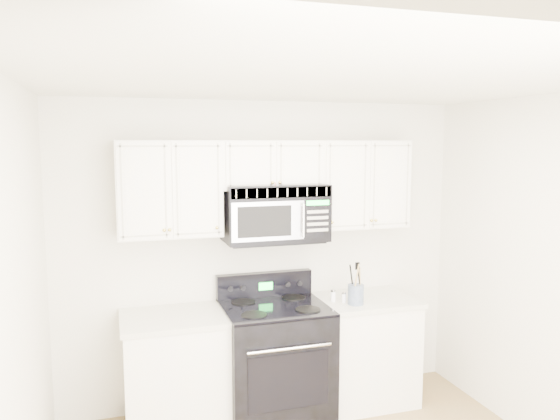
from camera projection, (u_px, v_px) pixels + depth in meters
name	position (u px, v px, depth m)	size (l,w,h in m)	color
room	(349.00, 314.00, 3.06)	(3.51, 3.51, 2.61)	olive
base_cabinet_left	(178.00, 376.00, 4.30)	(0.86, 0.65, 0.92)	silver
base_cabinet_right	(363.00, 353.00, 4.77)	(0.86, 0.65, 0.92)	silver
range	(275.00, 359.00, 4.49)	(0.84, 0.76, 1.14)	black
upper_cabinets	(270.00, 182.00, 4.49)	(2.44, 0.37, 0.75)	silver
microwave	(275.00, 213.00, 4.48)	(0.84, 0.47, 0.46)	black
utensil_crock	(356.00, 294.00, 4.52)	(0.13, 0.13, 0.35)	slate
shaker_salt	(344.00, 297.00, 4.57)	(0.04, 0.04, 0.09)	white
shaker_pepper	(333.00, 296.00, 4.59)	(0.04, 0.04, 0.10)	white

